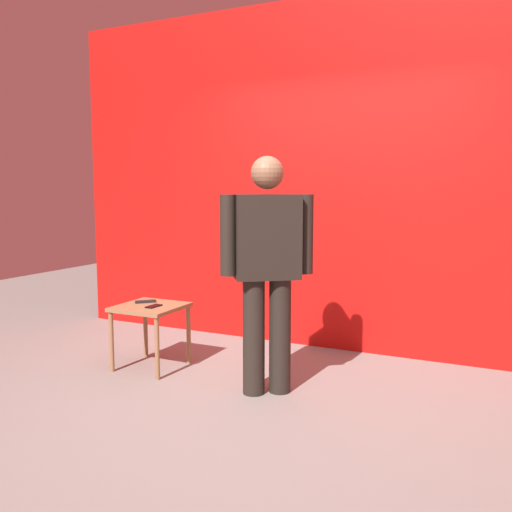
# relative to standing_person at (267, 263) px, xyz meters

# --- Properties ---
(ground_plane) EXTENTS (12.00, 12.00, 0.00)m
(ground_plane) POSITION_rel_standing_person_xyz_m (0.03, -0.29, -0.95)
(ground_plane) COLOR gray
(back_wall_red) EXTENTS (5.45, 0.12, 3.15)m
(back_wall_red) POSITION_rel_standing_person_xyz_m (0.03, 1.32, 0.63)
(back_wall_red) COLOR red
(back_wall_red) RESTS_ON ground_plane
(standing_person) EXTENTS (0.60, 0.48, 1.69)m
(standing_person) POSITION_rel_standing_person_xyz_m (0.00, 0.00, 0.00)
(standing_person) COLOR black
(standing_person) RESTS_ON ground_plane
(side_table) EXTENTS (0.51, 0.51, 0.52)m
(side_table) POSITION_rel_standing_person_xyz_m (-1.09, 0.10, -0.51)
(side_table) COLOR olive
(side_table) RESTS_ON ground_plane
(cell_phone) EXTENTS (0.08, 0.15, 0.01)m
(cell_phone) POSITION_rel_standing_person_xyz_m (-1.03, 0.06, -0.42)
(cell_phone) COLOR black
(cell_phone) RESTS_ON side_table
(tv_remote) EXTENTS (0.15, 0.15, 0.02)m
(tv_remote) POSITION_rel_standing_person_xyz_m (-1.19, 0.16, -0.41)
(tv_remote) COLOR black
(tv_remote) RESTS_ON side_table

